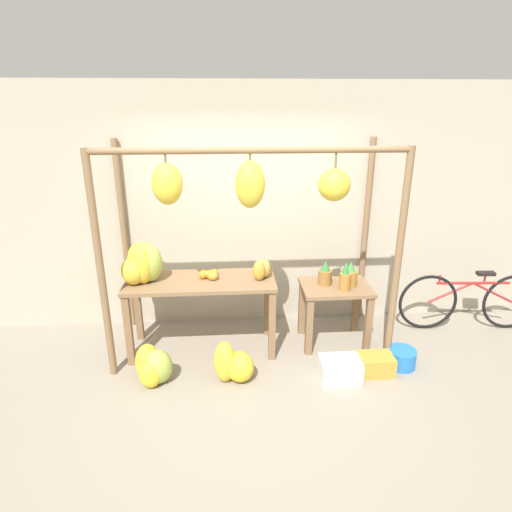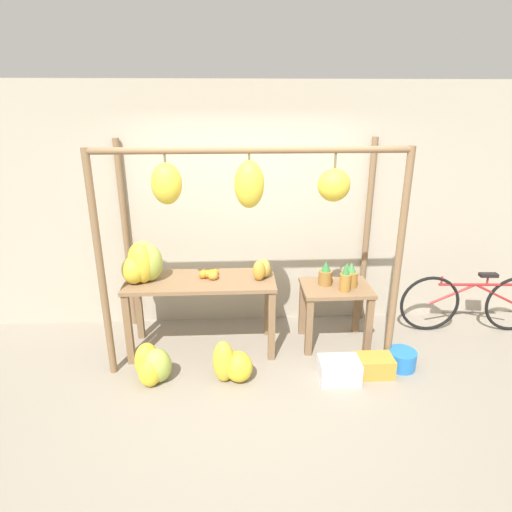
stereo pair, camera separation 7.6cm
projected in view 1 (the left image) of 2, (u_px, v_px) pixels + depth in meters
The scene contains 15 objects.
ground_plane at pixel (256, 398), 3.94m from camera, with size 20.00×20.00×0.00m, color gray.
shop_wall_back at pixel (247, 209), 4.96m from camera, with size 8.00×0.08×2.80m.
stall_awning at pixel (250, 207), 4.00m from camera, with size 2.87×1.18×2.21m.
display_table_main at pixel (201, 292), 4.51m from camera, with size 1.56×0.61×0.82m.
display_table_side at pixel (335, 300), 4.69m from camera, with size 0.74×0.55×0.69m.
banana_pile_on_table at pixel (142, 264), 4.34m from camera, with size 0.43×0.35×0.43m.
orange_pile at pixel (210, 274), 4.49m from camera, with size 0.20×0.21×0.10m.
pineapple_cluster at pixel (341, 276), 4.60m from camera, with size 0.41×0.32×0.29m.
banana_pile_ground_left at pixel (153, 366), 4.11m from camera, with size 0.42×0.42×0.38m.
banana_pile_ground_right at pixel (233, 365), 4.12m from camera, with size 0.46×0.37×0.44m.
fruit_crate_white at pixel (340, 369), 4.18m from camera, with size 0.39×0.27×0.22m.
blue_bucket at pixel (401, 358), 4.39m from camera, with size 0.29×0.29×0.19m.
parked_bicycle at pixel (470, 301), 5.04m from camera, with size 1.68×0.14×0.73m.
papaya_pile at pixel (262, 269), 4.47m from camera, with size 0.22×0.25×0.22m.
fruit_crate_purple at pixel (375, 364), 4.27m from camera, with size 0.35×0.25×0.20m.
Camera 1 is at (-0.23, -3.25, 2.57)m, focal length 30.00 mm.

